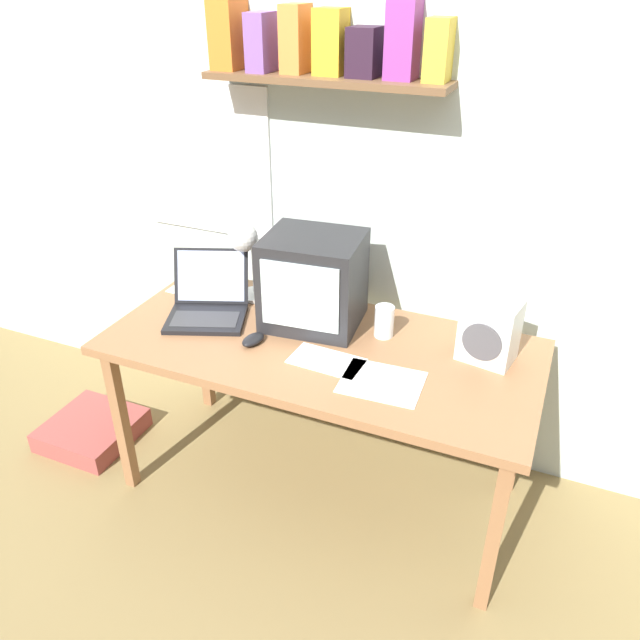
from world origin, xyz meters
The scene contains 13 objects.
ground_plane centered at (0.00, 0.00, 0.00)m, with size 12.00×12.00×0.00m, color olive.
back_wall centered at (-0.01, 0.47, 1.31)m, with size 5.60×0.24×2.60m.
corner_desk centered at (0.00, 0.00, 0.65)m, with size 1.60×0.74×0.71m.
crt_monitor centered at (-0.09, 0.14, 0.88)m, with size 0.39×0.35×0.35m.
laptop centered at (-0.50, 0.04, 0.76)m, with size 0.39×0.40×0.23m.
desk_lamp centered at (-0.40, 0.18, 0.95)m, with size 0.14×0.20×0.35m.
juice_glass centered at (0.20, 0.15, 0.76)m, with size 0.07×0.07×0.12m.
space_heater centered at (0.58, 0.14, 0.82)m, with size 0.21×0.17×0.23m.
computer_mouse centered at (-0.23, -0.10, 0.72)m, with size 0.08×0.11×0.03m.
loose_paper_near_monitor centered at (-0.64, 0.20, 0.71)m, with size 0.27×0.15×0.00m.
open_notebook centered at (0.29, -0.15, 0.71)m, with size 0.28×0.23×0.00m.
loose_paper_near_laptop centered at (0.07, -0.10, 0.71)m, with size 0.27×0.16×0.00m.
floor_cushion centered at (-1.09, -0.14, 0.05)m, with size 0.39×0.39×0.09m.
Camera 1 is at (0.77, -1.80, 1.92)m, focal length 35.00 mm.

